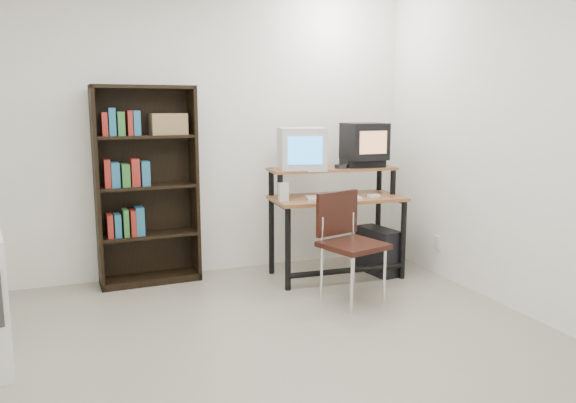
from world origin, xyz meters
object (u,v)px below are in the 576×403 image
object	(u,v)px
pc_tower	(378,251)
school_chair	(347,235)
computer_desk	(336,202)
crt_tv	(364,141)
crt_monitor	(301,149)
bookshelf	(146,183)

from	to	relation	value
pc_tower	school_chair	bearing A→B (deg)	-146.44
computer_desk	school_chair	size ratio (longest dim) A/B	1.38
crt_tv	pc_tower	distance (m)	1.02
crt_tv	computer_desk	bearing A→B (deg)	-166.54
crt_monitor	school_chair	distance (m)	0.99
crt_monitor	computer_desk	bearing A→B (deg)	-12.45
crt_tv	school_chair	xyz separation A→B (m)	(-0.51, -0.69, -0.68)
pc_tower	bookshelf	world-z (taller)	bookshelf
crt_monitor	bookshelf	xyz separation A→B (m)	(-1.33, 0.28, -0.28)
school_chair	bookshelf	world-z (taller)	bookshelf
computer_desk	bookshelf	world-z (taller)	bookshelf
school_chair	bookshelf	bearing A→B (deg)	127.40
computer_desk	school_chair	distance (m)	0.67
computer_desk	pc_tower	xyz separation A→B (m)	(0.40, -0.07, -0.47)
crt_monitor	school_chair	world-z (taller)	crt_monitor
crt_monitor	pc_tower	bearing A→B (deg)	-3.55
computer_desk	crt_monitor	size ratio (longest dim) A/B	2.51
computer_desk	crt_monitor	bearing A→B (deg)	157.89
crt_monitor	bookshelf	bearing A→B (deg)	-179.35
crt_tv	bookshelf	distance (m)	1.98
crt_monitor	crt_tv	distance (m)	0.60
pc_tower	bookshelf	size ratio (longest dim) A/B	0.26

